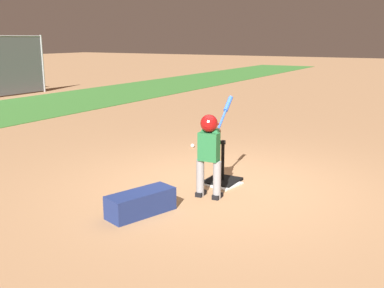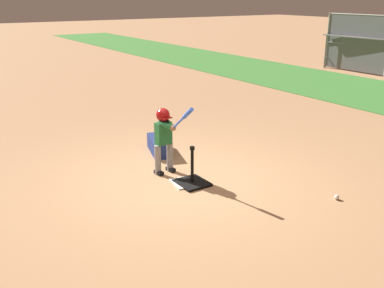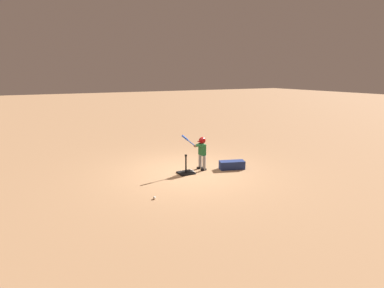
# 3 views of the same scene
# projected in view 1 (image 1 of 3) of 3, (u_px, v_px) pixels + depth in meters

# --- Properties ---
(ground_plane) EXTENTS (90.00, 90.00, 0.00)m
(ground_plane) POSITION_uv_depth(u_px,v_px,m) (222.00, 186.00, 6.41)
(ground_plane) COLOR #AD7F56
(home_plate) EXTENTS (0.51, 0.51, 0.02)m
(home_plate) POSITION_uv_depth(u_px,v_px,m) (222.00, 184.00, 6.47)
(home_plate) COLOR white
(home_plate) RESTS_ON ground_plane
(batting_tee) EXTENTS (0.50, 0.45, 0.63)m
(batting_tee) POSITION_uv_depth(u_px,v_px,m) (222.00, 178.00, 6.56)
(batting_tee) COLOR black
(batting_tee) RESTS_ON ground_plane
(batter_child) EXTENTS (0.90, 0.35, 1.27)m
(batter_child) POSITION_uv_depth(u_px,v_px,m) (210.00, 145.00, 5.82)
(batter_child) COLOR gray
(batter_child) RESTS_ON ground_plane
(baseball) EXTENTS (0.07, 0.07, 0.07)m
(baseball) POSITION_uv_depth(u_px,v_px,m) (192.00, 146.00, 8.65)
(baseball) COLOR white
(baseball) RESTS_ON ground_plane
(equipment_bag) EXTENTS (0.90, 0.56, 0.28)m
(equipment_bag) POSITION_uv_depth(u_px,v_px,m) (141.00, 203.00, 5.35)
(equipment_bag) COLOR navy
(equipment_bag) RESTS_ON ground_plane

